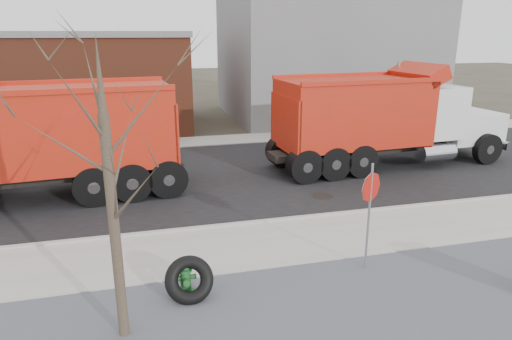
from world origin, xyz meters
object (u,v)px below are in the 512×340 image
object	(u,v)px
truck_tire	(189,280)
stop_sign	(370,198)
dump_truck_red_a	(383,116)
dump_truck_red_b	(36,137)
fire_hydrant	(186,279)

from	to	relation	value
truck_tire	stop_sign	bearing A→B (deg)	3.65
dump_truck_red_a	dump_truck_red_b	bearing A→B (deg)	179.83
stop_sign	dump_truck_red_b	size ratio (longest dim) A/B	0.25
fire_hydrant	truck_tire	bearing A→B (deg)	-72.87
dump_truck_red_a	dump_truck_red_b	world-z (taller)	dump_truck_red_b
dump_truck_red_a	dump_truck_red_b	distance (m)	12.50
fire_hydrant	truck_tire	world-z (taller)	truck_tire
fire_hydrant	stop_sign	size ratio (longest dim) A/B	0.31
fire_hydrant	dump_truck_red_b	size ratio (longest dim) A/B	0.08
dump_truck_red_b	truck_tire	bearing A→B (deg)	114.10
fire_hydrant	stop_sign	distance (m)	4.32
fire_hydrant	stop_sign	bearing A→B (deg)	1.00
stop_sign	fire_hydrant	bearing A→B (deg)	174.42
truck_tire	dump_truck_red_b	distance (m)	8.16
truck_tire	dump_truck_red_a	size ratio (longest dim) A/B	0.10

